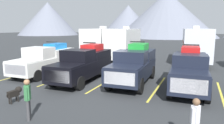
# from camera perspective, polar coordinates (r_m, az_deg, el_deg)

# --- Properties ---
(ground_plane) EXTENTS (240.00, 240.00, 0.00)m
(ground_plane) POSITION_cam_1_polar(r_m,az_deg,el_deg) (13.47, -2.44, -5.99)
(ground_plane) COLOR #2D3033
(pickup_truck_a) EXTENTS (2.33, 5.78, 2.49)m
(pickup_truck_a) POSITION_cam_1_polar(r_m,az_deg,el_deg) (16.86, -17.91, 0.70)
(pickup_truck_a) COLOR white
(pickup_truck_a) RESTS_ON ground
(pickup_truck_b) EXTENTS (2.27, 5.95, 2.56)m
(pickup_truck_b) POSITION_cam_1_polar(r_m,az_deg,el_deg) (14.31, -7.82, -0.31)
(pickup_truck_b) COLOR black
(pickup_truck_b) RESTS_ON ground
(pickup_truck_c) EXTENTS (2.29, 5.59, 2.69)m
(pickup_truck_c) POSITION_cam_1_polar(r_m,az_deg,el_deg) (13.48, 6.10, -0.67)
(pickup_truck_c) COLOR black
(pickup_truck_c) RESTS_ON ground
(pickup_truck_d) EXTENTS (2.20, 5.43, 2.61)m
(pickup_truck_d) POSITION_cam_1_polar(r_m,az_deg,el_deg) (12.75, 20.67, -2.01)
(pickup_truck_d) COLOR black
(pickup_truck_d) RESTS_ON ground
(lot_stripe_a) EXTENTS (0.12, 5.50, 0.01)m
(lot_stripe_a) POSITION_cam_1_polar(r_m,az_deg,el_deg) (17.80, -22.22, -2.86)
(lot_stripe_a) COLOR gold
(lot_stripe_a) RESTS_ON ground
(lot_stripe_b) EXTENTS (0.12, 5.50, 0.01)m
(lot_stripe_b) POSITION_cam_1_polar(r_m,az_deg,el_deg) (15.58, -13.23, -4.08)
(lot_stripe_b) COLOR gold
(lot_stripe_b) RESTS_ON ground
(lot_stripe_c) EXTENTS (0.12, 5.50, 0.01)m
(lot_stripe_c) POSITION_cam_1_polar(r_m,az_deg,el_deg) (13.87, -1.62, -5.51)
(lot_stripe_c) COLOR gold
(lot_stripe_c) RESTS_ON ground
(lot_stripe_d) EXTENTS (0.12, 5.50, 0.01)m
(lot_stripe_d) POSITION_cam_1_polar(r_m,az_deg,el_deg) (12.88, 12.53, -6.93)
(lot_stripe_d) COLOR gold
(lot_stripe_d) RESTS_ON ground
(lot_stripe_e) EXTENTS (0.12, 5.50, 0.01)m
(lot_stripe_e) POSITION_cam_1_polar(r_m,az_deg,el_deg) (12.76, 28.03, -8.01)
(lot_stripe_e) COLOR gold
(lot_stripe_e) RESTS_ON ground
(camper_trailer_a) EXTENTS (2.91, 7.35, 3.77)m
(camper_trailer_a) POSITION_cam_1_polar(r_m,az_deg,el_deg) (23.49, -3.19, 5.57)
(camper_trailer_a) COLOR white
(camper_trailer_a) RESTS_ON ground
(camper_trailer_b) EXTENTS (3.00, 8.71, 3.73)m
(camper_trailer_b) POSITION_cam_1_polar(r_m,az_deg,el_deg) (22.73, 3.32, 5.40)
(camper_trailer_b) COLOR white
(camper_trailer_b) RESTS_ON ground
(camper_trailer_c) EXTENTS (3.00, 8.27, 3.78)m
(camper_trailer_c) POSITION_cam_1_polar(r_m,az_deg,el_deg) (22.13, 22.21, 4.66)
(camper_trailer_c) COLOR silver
(camper_trailer_c) RESTS_ON ground
(person_a) EXTENTS (0.27, 0.31, 1.57)m
(person_a) POSITION_cam_1_polar(r_m,az_deg,el_deg) (6.78, 22.04, -14.66)
(person_a) COLOR navy
(person_a) RESTS_ON ground
(person_b) EXTENTS (0.29, 0.33, 1.66)m
(person_b) POSITION_cam_1_polar(r_m,az_deg,el_deg) (8.71, -22.33, -8.94)
(person_b) COLOR #3F3F42
(person_b) RESTS_ON ground
(dog) EXTENTS (0.31, 0.86, 0.74)m
(dog) POSITION_cam_1_polar(r_m,az_deg,el_deg) (11.16, -25.14, -7.56)
(dog) COLOR black
(dog) RESTS_ON ground
(mountain_ridge) EXTENTS (148.44, 45.72, 16.72)m
(mountain_ridge) POSITION_cam_1_polar(r_m,az_deg,el_deg) (82.86, 20.90, 11.34)
(mountain_ridge) COLOR slate
(mountain_ridge) RESTS_ON ground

